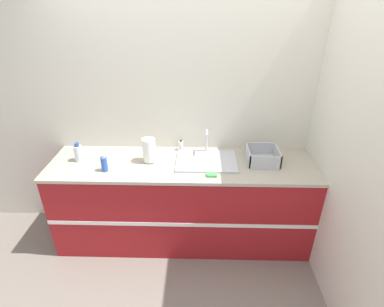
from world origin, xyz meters
TOP-DOWN VIEW (x-y plane):
  - ground_plane at (0.00, 0.00)m, footprint 12.00×12.00m
  - wall_back at (0.00, 0.68)m, footprint 4.90×0.06m
  - wall_right at (1.28, 0.33)m, footprint 0.06×2.65m
  - counter_cabinet at (0.00, 0.33)m, footprint 2.52×0.68m
  - sink at (0.23, 0.36)m, footprint 0.57×0.42m
  - paper_towel_roll at (-0.31, 0.35)m, footprint 0.12×0.12m
  - dish_rack at (0.75, 0.37)m, footprint 0.29×0.30m
  - bottle_clear at (-0.99, 0.35)m, footprint 0.08×0.08m
  - bottle_blue at (-0.69, 0.17)m, footprint 0.06×0.06m
  - soap_dispenser at (-0.03, 0.60)m, footprint 0.05×0.05m
  - sponge at (0.27, 0.10)m, footprint 0.09×0.06m

SIDE VIEW (x-z plane):
  - ground_plane at x=0.00m, z-range 0.00..0.00m
  - counter_cabinet at x=0.00m, z-range 0.00..0.91m
  - sponge at x=0.27m, z-range 0.91..0.93m
  - sink at x=0.23m, z-range 0.80..1.06m
  - dish_rack at x=0.75m, z-range 0.89..1.03m
  - soap_dispenser at x=-0.03m, z-range 0.90..1.02m
  - bottle_blue at x=-0.69m, z-range 0.90..1.06m
  - bottle_clear at x=-0.99m, z-range 0.90..1.09m
  - paper_towel_roll at x=-0.31m, z-range 0.91..1.15m
  - wall_right at x=1.28m, z-range 0.00..2.60m
  - wall_back at x=0.00m, z-range 0.00..2.60m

